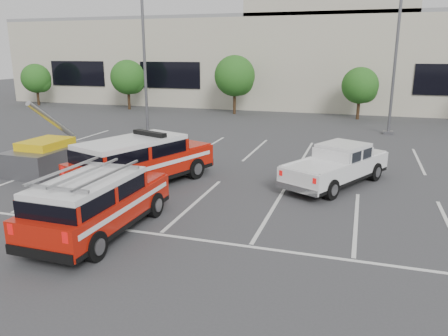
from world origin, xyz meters
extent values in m
plane|color=#39393C|center=(0.00, 0.00, 0.00)|extent=(120.00, 120.00, 0.00)
cube|color=silver|center=(0.00, 4.50, 0.01)|extent=(23.00, 15.00, 0.01)
cube|color=#BBB29E|center=(0.00, 32.00, 4.00)|extent=(60.00, 15.00, 8.00)
cube|color=gray|center=(0.00, 32.00, 8.15)|extent=(60.00, 15.00, 0.30)
cube|color=#BBB29E|center=(2.00, 30.50, 9.00)|extent=(14.00, 12.00, 2.00)
cylinder|color=#3F2B19|center=(-25.00, 22.00, 0.76)|extent=(0.24, 0.24, 1.51)
sphere|color=#165516|center=(-25.00, 22.00, 2.60)|extent=(2.77, 2.77, 2.77)
sphere|color=#165516|center=(-24.60, 22.20, 2.18)|extent=(1.85, 1.85, 1.85)
cylinder|color=#3F2B19|center=(-15.00, 22.00, 0.84)|extent=(0.24, 0.24, 1.67)
sphere|color=#165516|center=(-15.00, 22.00, 2.88)|extent=(3.07, 3.07, 3.07)
sphere|color=#165516|center=(-14.60, 22.20, 2.42)|extent=(2.05, 2.05, 2.05)
cylinder|color=#3F2B19|center=(-5.00, 22.00, 0.92)|extent=(0.24, 0.24, 1.84)
sphere|color=#165516|center=(-5.00, 22.00, 3.16)|extent=(3.37, 3.37, 3.37)
sphere|color=#165516|center=(-4.60, 22.20, 2.65)|extent=(2.24, 2.24, 2.24)
cylinder|color=#3F2B19|center=(5.00, 22.00, 0.76)|extent=(0.24, 0.24, 1.51)
sphere|color=#165516|center=(5.00, 22.00, 2.60)|extent=(2.77, 2.77, 2.77)
sphere|color=#165516|center=(5.40, 22.20, 2.18)|extent=(1.85, 1.85, 1.85)
cube|color=#59595E|center=(-8.00, 12.00, 0.10)|extent=(0.60, 0.60, 0.20)
cylinder|color=#59595E|center=(-8.00, 12.00, 5.00)|extent=(0.18, 0.18, 10.00)
cube|color=#59595E|center=(7.00, 16.00, 0.10)|extent=(0.60, 0.60, 0.20)
cylinder|color=#59595E|center=(7.00, 16.00, 5.00)|extent=(0.18, 0.18, 10.00)
cube|color=#AD1508|center=(-2.70, 1.41, 0.82)|extent=(4.09, 6.33, 0.91)
cube|color=black|center=(-2.89, 0.90, 1.51)|extent=(3.33, 4.65, 0.48)
cube|color=silver|center=(-2.89, 0.90, 1.84)|extent=(3.26, 4.55, 0.17)
cube|color=black|center=(-2.57, 1.77, 2.01)|extent=(1.61, 0.84, 0.16)
cube|color=silver|center=(4.51, 3.69, 0.68)|extent=(3.97, 5.44, 0.75)
cube|color=black|center=(4.72, 4.11, 1.25)|extent=(2.31, 2.39, 0.39)
cube|color=silver|center=(4.72, 4.11, 1.52)|extent=(2.26, 2.34, 0.14)
cube|color=#AD1508|center=(-1.71, -3.18, 0.75)|extent=(2.06, 5.07, 0.83)
cube|color=black|center=(-1.71, -3.67, 1.38)|extent=(1.87, 3.48, 0.43)
cube|color=silver|center=(-1.71, -3.67, 1.68)|extent=(1.83, 3.41, 0.16)
cube|color=#A5A5A8|center=(-1.71, -3.67, 1.95)|extent=(1.93, 3.14, 0.06)
cube|color=#59595E|center=(-7.75, 2.00, 0.53)|extent=(2.21, 3.53, 1.06)
cube|color=#E0B60D|center=(-7.75, 2.00, 1.21)|extent=(1.60, 2.16, 0.39)
cylinder|color=#A5A5A8|center=(-7.73, 2.58, 2.12)|extent=(0.31, 2.83, 2.07)
cube|color=#59595E|center=(-9.32, 0.89, 0.34)|extent=(1.00, 1.18, 0.68)
camera|label=1|loc=(5.32, -13.41, 5.12)|focal=35.00mm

